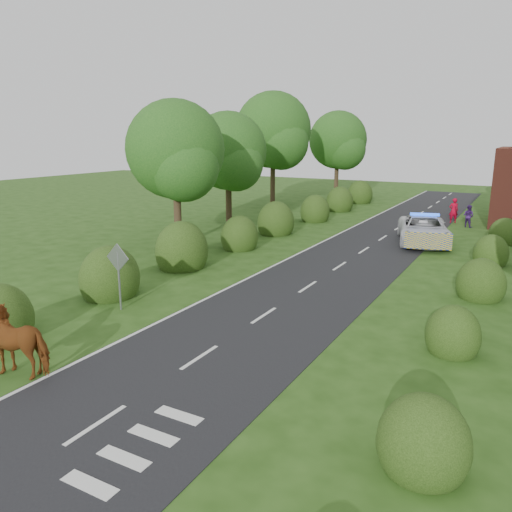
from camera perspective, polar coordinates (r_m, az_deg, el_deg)
The scene contains 14 objects.
ground at distance 15.01m, azimuth -6.46°, elevation -11.49°, with size 120.00×120.00×0.00m, color #244612.
road at distance 27.93m, azimuth 11.61°, elevation 0.22°, with size 6.00×70.00×0.02m, color black.
road_markings at distance 26.54m, azimuth 6.96°, elevation -0.26°, with size 4.96×70.00×0.01m.
hedgerow_left at distance 27.51m, azimuth -3.50°, elevation 1.85°, with size 2.75×50.41×3.00m.
hedgerow_right at distance 23.00m, azimuth 24.56°, elevation -2.24°, with size 2.10×45.78×2.10m.
tree_left_a at distance 28.95m, azimuth -8.98°, elevation 11.46°, with size 5.74×5.60×8.38m.
tree_left_b at distance 36.39m, azimuth -2.99°, elevation 11.55°, with size 5.74×5.60×8.07m.
tree_left_c at distance 45.77m, azimuth 2.21°, elevation 13.84°, with size 6.97×6.80×10.22m.
tree_left_d at distance 54.02m, azimuth 9.53°, elevation 12.69°, with size 6.15×6.00×8.89m.
road_sign at distance 18.97m, azimuth -15.46°, elevation -1.21°, with size 1.06×0.08×2.53m.
cow at distance 15.25m, azimuth -24.97°, elevation -9.16°, with size 1.15×2.18×1.55m, color brown.
police_van at distance 31.66m, azimuth 18.60°, elevation 2.88°, with size 4.28×6.56×1.82m.
pedestrian_red at distance 39.91m, azimuth 21.65°, elevation 4.85°, with size 0.67×0.44×1.84m, color #B80623.
pedestrian_purple at distance 38.43m, azimuth 23.11°, elevation 4.22°, with size 0.77×0.60×1.59m, color #391A5C.
Camera 1 is at (8.00, -11.00, 6.35)m, focal length 35.00 mm.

